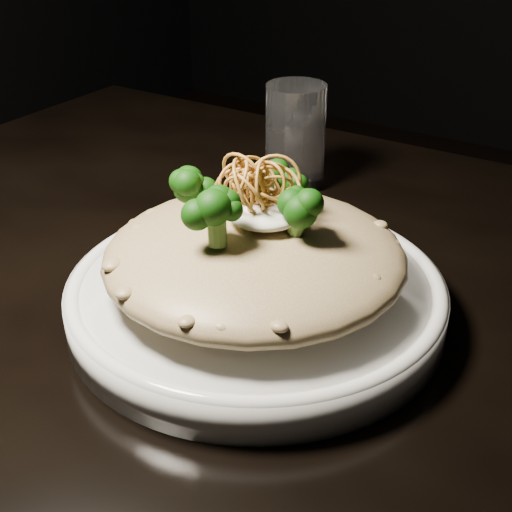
% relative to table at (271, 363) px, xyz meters
% --- Properties ---
extents(table, '(1.10, 0.80, 0.75)m').
position_rel_table_xyz_m(table, '(0.00, 0.00, 0.00)').
color(table, black).
rests_on(table, ground).
extents(plate, '(0.31, 0.31, 0.03)m').
position_rel_table_xyz_m(plate, '(0.01, -0.04, 0.10)').
color(plate, silver).
rests_on(plate, table).
extents(risotto, '(0.24, 0.24, 0.05)m').
position_rel_table_xyz_m(risotto, '(0.01, -0.05, 0.14)').
color(risotto, brown).
rests_on(risotto, plate).
extents(broccoli, '(0.14, 0.14, 0.05)m').
position_rel_table_xyz_m(broccoli, '(0.01, -0.04, 0.19)').
color(broccoli, black).
rests_on(broccoli, risotto).
extents(cheese, '(0.06, 0.06, 0.02)m').
position_rel_table_xyz_m(cheese, '(0.01, -0.04, 0.18)').
color(cheese, white).
rests_on(cheese, risotto).
extents(shallots, '(0.07, 0.07, 0.04)m').
position_rel_table_xyz_m(shallots, '(0.01, -0.04, 0.20)').
color(shallots, brown).
rests_on(shallots, cheese).
extents(drinking_glass, '(0.07, 0.07, 0.12)m').
position_rel_table_xyz_m(drinking_glass, '(-0.09, 0.20, 0.14)').
color(drinking_glass, white).
rests_on(drinking_glass, table).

